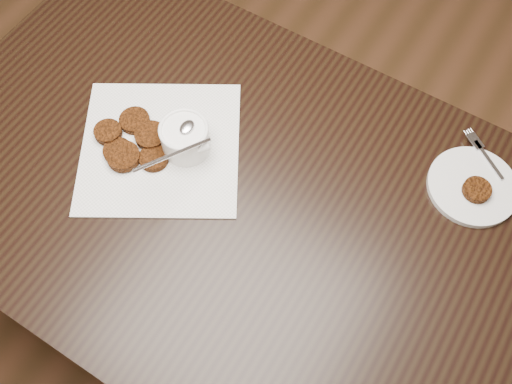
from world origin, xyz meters
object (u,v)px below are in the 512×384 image
Objects in this scene: napkin at (160,147)px; sauce_ramekin at (183,128)px; table at (235,256)px; plate_with_patty at (474,185)px.

sauce_ramekin is at bearing 31.11° from napkin.
napkin reaches higher than table.
sauce_ramekin is (0.05, 0.03, 0.07)m from napkin.
sauce_ramekin reaches higher than table.
plate_with_patty is (0.54, 0.23, -0.06)m from sauce_ramekin.
sauce_ramekin is (-0.13, 0.03, 0.45)m from table.
table is at bearing -1.56° from napkin.
napkin is at bearing -148.89° from sauce_ramekin.
napkin is 0.64m from plate_with_patty.
table is 0.63m from plate_with_patty.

